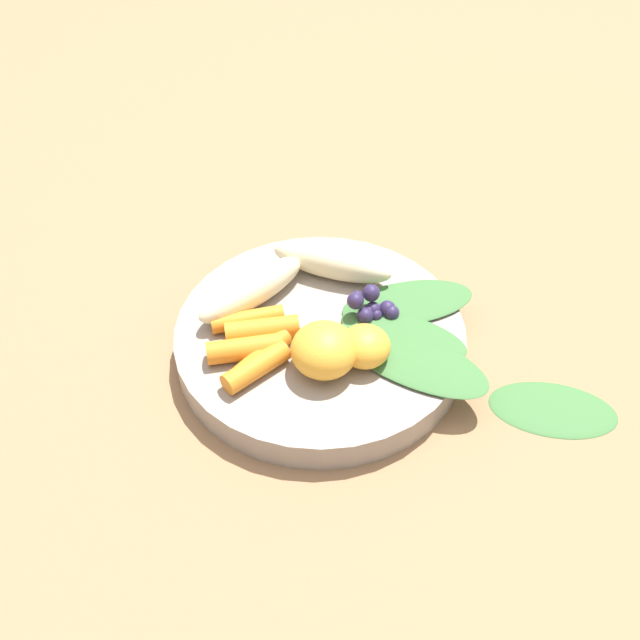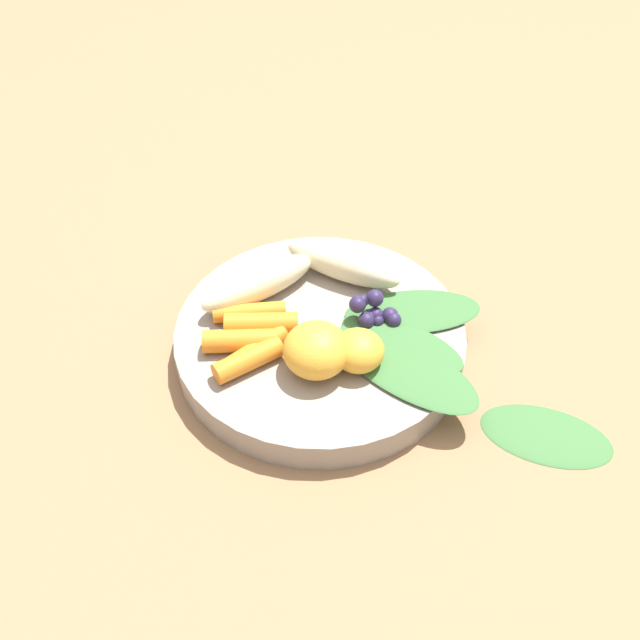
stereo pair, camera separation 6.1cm
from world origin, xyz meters
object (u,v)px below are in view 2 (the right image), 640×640
at_px(banana_peeled_left, 258,283).
at_px(bowl, 320,340).
at_px(orange_segment_near, 355,353).
at_px(banana_peeled_right, 343,264).
at_px(kale_leaf_stray, 546,434).

bearing_deg(banana_peeled_left, bowl, 108.49).
bearing_deg(bowl, orange_segment_near, -4.10).
height_order(banana_peeled_left, banana_peeled_right, same).
bearing_deg(orange_segment_near, kale_leaf_stray, 34.48).
relative_size(banana_peeled_left, kale_leaf_stray, 1.08).
relative_size(banana_peeled_right, orange_segment_near, 2.67).
bearing_deg(bowl, kale_leaf_stray, 25.45).
distance_m(bowl, banana_peeled_left, 0.07).
height_order(banana_peeled_left, orange_segment_near, same).
height_order(banana_peeled_right, kale_leaf_stray, banana_peeled_right).
bearing_deg(banana_peeled_right, orange_segment_near, 121.35).
bearing_deg(banana_peeled_left, banana_peeled_right, 164.76).
bearing_deg(orange_segment_near, banana_peeled_left, -172.76).
height_order(banana_peeled_left, kale_leaf_stray, banana_peeled_left).
bearing_deg(banana_peeled_right, banana_peeled_left, 46.82).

